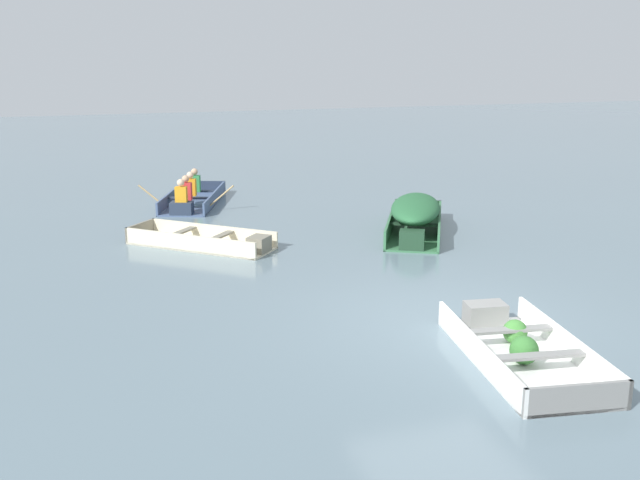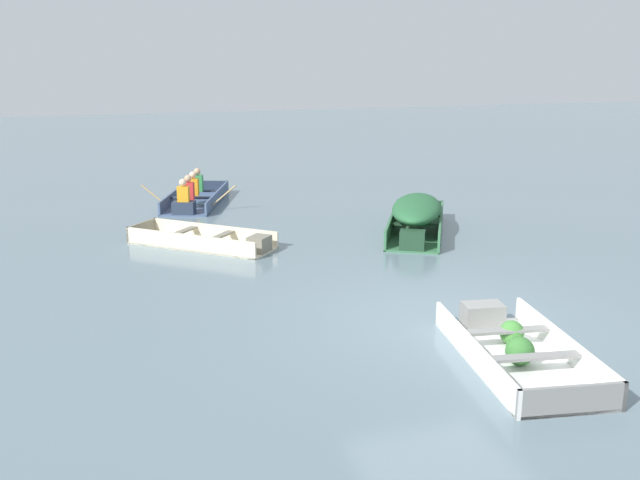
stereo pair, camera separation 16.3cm
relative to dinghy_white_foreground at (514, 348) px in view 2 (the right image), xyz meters
name	(u,v)px [view 2 (the right image)]	position (x,y,z in m)	size (l,w,h in m)	color
ground_plane	(447,321)	(-0.21, 1.45, -0.14)	(80.00, 80.00, 0.00)	slate
dinghy_white_foreground	(514,348)	(0.00, 0.00, 0.00)	(1.73, 3.03, 0.41)	white
skiff_green_near_moored	(416,213)	(1.68, 6.45, 0.33)	(2.58, 3.46, 0.80)	#387047
skiff_cream_mid_moored	(207,241)	(-2.90, 6.79, -0.02)	(2.93, 2.79, 0.35)	beige
rowboat_slate_blue_with_crew	(194,197)	(-2.55, 10.98, 0.08)	(2.56, 3.37, 0.91)	#475B7F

